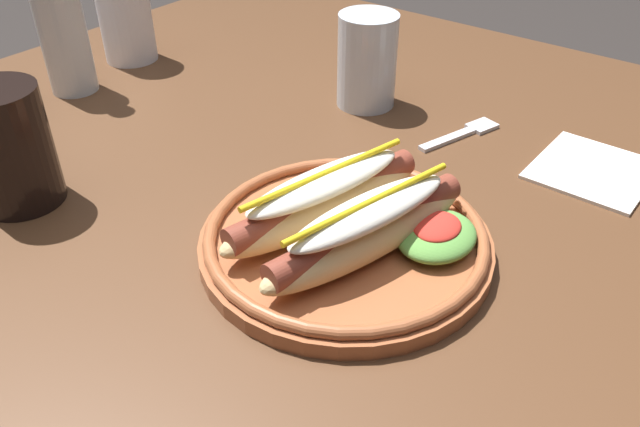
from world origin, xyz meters
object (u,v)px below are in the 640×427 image
Objects in this scene: fork at (464,133)px; napkin at (593,170)px; hot_dog_plate at (350,229)px; glass_bottle at (61,25)px; soda_cup at (9,147)px; water_cup at (367,61)px; extra_cup at (125,14)px.

napkin is at bearing -68.87° from fork.
glass_bottle reaches higher than hot_dog_plate.
soda_cup is at bearing 113.38° from hot_dog_plate.
hot_dog_plate is 1.12× the size of glass_bottle.
hot_dog_plate is 2.27× the size of water_cup.
fork is (0.27, 0.02, -0.02)m from hot_dog_plate.
hot_dog_plate is at bearing 154.64° from napkin.
extra_cup is (-0.09, 0.52, 0.07)m from fork.
fork is 0.51m from soda_cup.
water_cup is 0.41m from glass_bottle.
hot_dog_plate is 2.18× the size of soda_cup.
soda_cup reaches higher than hot_dog_plate.
glass_bottle is at bearing 130.69° from fork.
glass_bottle reaches higher than fork.
extra_cup reaches higher than fork.
extra_cup is 0.13m from glass_bottle.
napkin is (0.28, -0.13, -0.02)m from hot_dog_plate.
fork is 0.16m from napkin.
glass_bottle reaches higher than napkin.
napkin is (0.10, -0.67, -0.07)m from extra_cup.
glass_bottle is (-0.21, 0.35, 0.03)m from water_cup.
water_cup is at bearing 92.41° from napkin.
glass_bottle reaches higher than soda_cup.
fork is 0.96× the size of soda_cup.
water_cup is (0.41, -0.15, -0.00)m from soda_cup.
glass_bottle is at bearing -167.52° from extra_cup.
fork is at bearing -66.47° from glass_bottle.
hot_dog_plate is at bearing -96.50° from glass_bottle.
soda_cup is 0.90× the size of extra_cup.
fork is at bearing 93.97° from napkin.
water_cup is at bearing -20.59° from soda_cup.
soda_cup reaches higher than fork.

